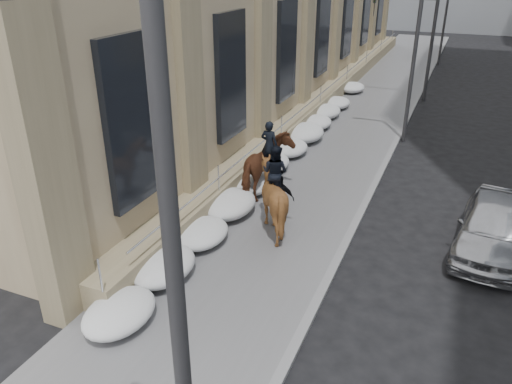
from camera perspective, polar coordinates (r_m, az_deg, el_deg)
ground at (r=13.29m, az=-4.96°, el=-11.44°), size 140.00×140.00×0.00m
sidewalk at (r=21.51m, az=7.36°, el=3.62°), size 5.00×80.00×0.12m
curb at (r=21.04m, az=14.23°, el=2.52°), size 0.24×80.00×0.12m
streetlight_near at (r=5.31m, az=-10.37°, el=-14.32°), size 1.71×0.24×8.00m
streetlight_mid at (r=23.70m, az=17.44°, el=16.08°), size 1.71×0.24×8.00m
streetlight_far at (r=43.54m, az=20.79°, el=19.38°), size 1.71×0.24×8.00m
traffic_signal at (r=31.74m, az=17.88°, el=17.05°), size 4.10×0.22×6.00m
snow_bank at (r=20.08m, az=2.02°, el=3.48°), size 1.70×18.10×0.76m
mounted_horse_left at (r=17.61m, az=1.24°, el=2.99°), size 1.37×2.63×2.73m
mounted_horse_right at (r=15.35m, az=1.90°, el=-0.35°), size 1.98×2.17×2.74m
pedestrian at (r=15.81m, az=2.61°, el=-0.87°), size 1.07×0.77×1.69m
car_silver at (r=16.16m, az=25.46°, el=-3.56°), size 2.39×4.87×1.60m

